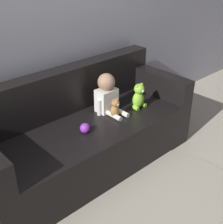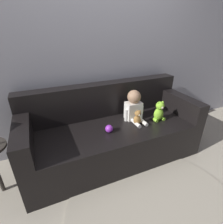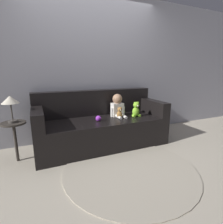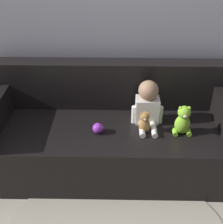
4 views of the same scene
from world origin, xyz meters
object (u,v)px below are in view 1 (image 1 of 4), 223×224
at_px(couch, 84,134).
at_px(person_baby, 107,94).
at_px(teddy_bear_brown, 115,108).
at_px(plush_toy_side, 139,97).
at_px(toy_ball, 85,128).

bearing_deg(couch, person_baby, 0.96).
relative_size(teddy_bear_brown, plush_toy_side, 0.74).
distance_m(person_baby, toy_ball, 0.47).
xyz_separation_m(person_baby, toy_ball, (-0.42, -0.17, -0.14)).
xyz_separation_m(couch, plush_toy_side, (0.59, -0.16, 0.26)).
distance_m(person_baby, teddy_bear_brown, 0.17).
height_order(person_baby, toy_ball, person_baby).
distance_m(plush_toy_side, toy_ball, 0.70).
distance_m(couch, person_baby, 0.45).
relative_size(couch, person_baby, 5.47).
bearing_deg(person_baby, toy_ball, -157.95).
height_order(couch, toy_ball, couch).
distance_m(person_baby, plush_toy_side, 0.33).
bearing_deg(couch, plush_toy_side, -14.94).
height_order(couch, teddy_bear_brown, couch).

